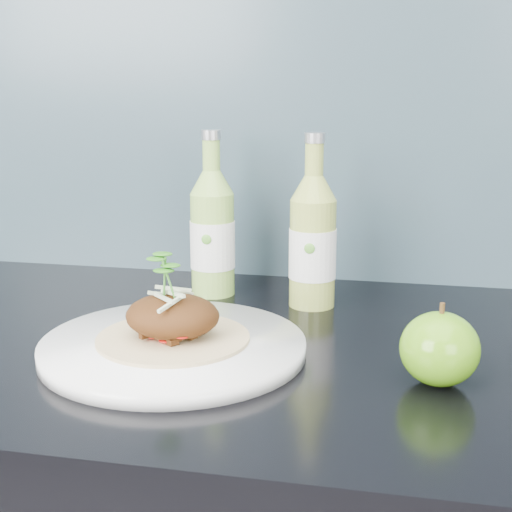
% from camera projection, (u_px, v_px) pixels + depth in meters
% --- Properties ---
extents(subway_backsplash, '(4.00, 0.02, 0.70)m').
position_uv_depth(subway_backsplash, '(322.00, 40.00, 1.02)').
color(subway_backsplash, slate).
rests_on(subway_backsplash, kitchen_counter).
extents(dinner_plate, '(0.30, 0.30, 0.02)m').
position_uv_depth(dinner_plate, '(173.00, 347.00, 0.78)').
color(dinner_plate, white).
rests_on(dinner_plate, kitchen_counter).
extents(pork_taco, '(0.17, 0.17, 0.10)m').
position_uv_depth(pork_taco, '(172.00, 314.00, 0.77)').
color(pork_taco, tan).
rests_on(pork_taco, dinner_plate).
extents(green_apple, '(0.09, 0.09, 0.08)m').
position_uv_depth(green_apple, '(440.00, 349.00, 0.69)').
color(green_apple, '#519210').
rests_on(green_apple, kitchen_counter).
extents(cider_bottle_left, '(0.07, 0.07, 0.23)m').
position_uv_depth(cider_bottle_left, '(212.00, 233.00, 0.99)').
color(cider_bottle_left, '#91C351').
rests_on(cider_bottle_left, kitchen_counter).
extents(cider_bottle_right, '(0.06, 0.06, 0.23)m').
position_uv_depth(cider_bottle_right, '(313.00, 242.00, 0.93)').
color(cider_bottle_right, '#A1B34A').
rests_on(cider_bottle_right, kitchen_counter).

